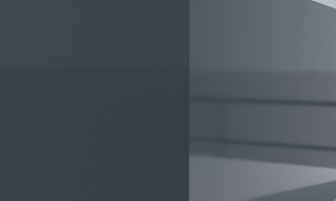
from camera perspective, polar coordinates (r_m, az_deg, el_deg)
name	(u,v)px	position (r m, az deg, el deg)	size (l,w,h in m)	color
parking_meter	(185,130)	(3.92, 1.71, -3.01)	(0.18, 0.19, 1.40)	slate
pedestrian_at_meter	(112,132)	(4.22, -5.76, -3.21)	(0.62, 0.56, 1.69)	slate
background_railing	(316,129)	(6.18, 14.82, -2.79)	(24.06, 0.06, 1.08)	black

